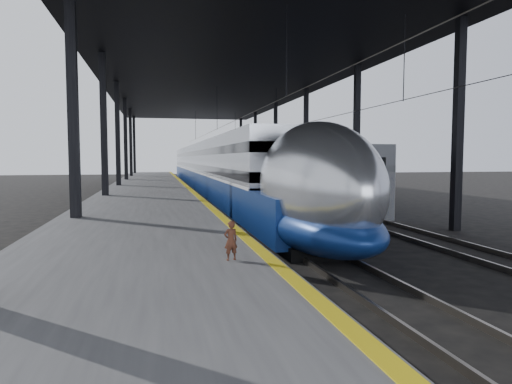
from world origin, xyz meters
name	(u,v)px	position (x,y,z in m)	size (l,w,h in m)	color
ground	(267,270)	(0.00, 0.00, 0.00)	(160.00, 160.00, 0.00)	black
platform	(148,196)	(-3.50, 20.00, 0.50)	(6.00, 80.00, 1.00)	#4C4C4F
yellow_strip	(189,188)	(-0.70, 20.00, 1.00)	(0.30, 80.00, 0.01)	yellow
rails	(261,200)	(4.50, 20.00, 0.08)	(6.52, 80.00, 0.16)	slate
canopy	(225,72)	(1.90, 20.00, 9.12)	(18.00, 75.00, 9.47)	black
tgv_train	(211,170)	(2.00, 29.33, 2.07)	(3.09, 65.20, 4.43)	silver
second_train	(251,169)	(7.00, 35.20, 1.92)	(2.75, 56.05, 3.79)	navy
child	(231,241)	(-1.52, -2.98, 1.41)	(0.30, 0.20, 0.82)	#50291A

